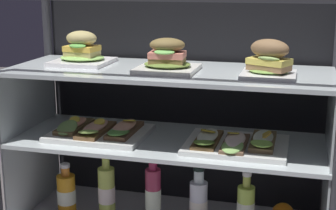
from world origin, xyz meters
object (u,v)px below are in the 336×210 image
juice_bottle_back_left (66,193)px  juice_bottle_front_middle (153,195)px  plated_roll_sandwich_near_left_corner (82,52)px  open_sandwich_tray_center (99,131)px  juice_bottle_back_center (107,191)px  plated_roll_sandwich_right_of_center (269,61)px  open_sandwich_tray_right_of_center (236,143)px  juice_bottle_front_right_end (246,207)px  plated_roll_sandwich_center (167,59)px  juice_bottle_front_fourth (198,202)px

juice_bottle_back_left → juice_bottle_front_middle: juice_bottle_front_middle is taller
plated_roll_sandwich_near_left_corner → juice_bottle_back_left: bearing=-144.2°
open_sandwich_tray_center → juice_bottle_back_center: 0.25m
plated_roll_sandwich_right_of_center → juice_bottle_back_left: bearing=177.8°
open_sandwich_tray_center → plated_roll_sandwich_right_of_center: bearing=-1.1°
open_sandwich_tray_right_of_center → juice_bottle_back_center: size_ratio=1.38×
plated_roll_sandwich_right_of_center → juice_bottle_front_right_end: size_ratio=0.76×
juice_bottle_back_left → juice_bottle_front_right_end: size_ratio=0.87×
plated_roll_sandwich_near_left_corner → juice_bottle_back_left: plated_roll_sandwich_near_left_corner is taller
open_sandwich_tray_right_of_center → juice_bottle_back_left: (-0.65, 0.03, -0.27)m
plated_roll_sandwich_center → juice_bottle_front_right_end: (0.28, 0.05, -0.53)m
juice_bottle_back_left → juice_bottle_front_fourth: (0.51, 0.03, 0.01)m
juice_bottle_front_fourth → open_sandwich_tray_center: bearing=-172.8°
open_sandwich_tray_right_of_center → juice_bottle_front_fourth: (-0.13, 0.05, -0.26)m
open_sandwich_tray_right_of_center → juice_bottle_front_middle: size_ratio=1.38×
plated_roll_sandwich_right_of_center → juice_bottle_back_left: size_ratio=0.88×
juice_bottle_front_right_end → juice_bottle_front_middle: bearing=-178.9°
juice_bottle_back_center → juice_bottle_front_right_end: 0.52m
open_sandwich_tray_right_of_center → juice_bottle_back_left: 0.70m
plated_roll_sandwich_near_left_corner → juice_bottle_front_fourth: bearing=-2.6°
plated_roll_sandwich_right_of_center → open_sandwich_tray_center: (-0.59, 0.01, -0.28)m
open_sandwich_tray_right_of_center → juice_bottle_front_right_end: size_ratio=1.51×
plated_roll_sandwich_near_left_corner → juice_bottle_front_fourth: (0.45, -0.02, -0.53)m
open_sandwich_tray_center → juice_bottle_front_right_end: (0.53, 0.04, -0.26)m
open_sandwich_tray_center → juice_bottle_back_left: 0.31m
open_sandwich_tray_center → plated_roll_sandwich_near_left_corner: bearing=142.2°
juice_bottle_front_middle → juice_bottle_front_fourth: size_ratio=1.10×
plated_roll_sandwich_near_left_corner → juice_bottle_front_middle: bearing=-6.4°
juice_bottle_back_left → juice_bottle_back_center: juice_bottle_back_center is taller
plated_roll_sandwich_center → plated_roll_sandwich_right_of_center: plated_roll_sandwich_right_of_center is taller
open_sandwich_tray_center → open_sandwich_tray_right_of_center: size_ratio=1.00×
open_sandwich_tray_center → juice_bottle_front_middle: bearing=10.4°
plated_roll_sandwich_near_left_corner → juice_bottle_front_middle: size_ratio=0.83×
juice_bottle_front_fourth → juice_bottle_front_right_end: 0.17m
juice_bottle_back_center → juice_bottle_front_fourth: size_ratio=1.10×
juice_bottle_back_center → juice_bottle_front_middle: size_ratio=1.00×
juice_bottle_front_fourth → plated_roll_sandwich_center: bearing=-153.7°
juice_bottle_front_middle → juice_bottle_front_fourth: juice_bottle_front_middle is taller
plated_roll_sandwich_center → juice_bottle_front_middle: plated_roll_sandwich_center is taller
juice_bottle_front_fourth → juice_bottle_front_right_end: size_ratio=0.99×
plated_roll_sandwich_center → juice_bottle_front_fourth: size_ratio=0.89×
plated_roll_sandwich_center → juice_bottle_front_right_end: plated_roll_sandwich_center is taller
plated_roll_sandwich_right_of_center → open_sandwich_tray_center: size_ratio=0.51×
plated_roll_sandwich_center → open_sandwich_tray_right_of_center: 0.36m
plated_roll_sandwich_right_of_center → open_sandwich_tray_right_of_center: bearing=178.4°
juice_bottle_back_left → plated_roll_sandwich_near_left_corner: bearing=35.8°
open_sandwich_tray_center → juice_bottle_front_middle: size_ratio=1.38×
open_sandwich_tray_right_of_center → plated_roll_sandwich_right_of_center: bearing=-1.6°
open_sandwich_tray_center → juice_bottle_front_middle: 0.31m
plated_roll_sandwich_center → open_sandwich_tray_right_of_center: bearing=-0.8°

